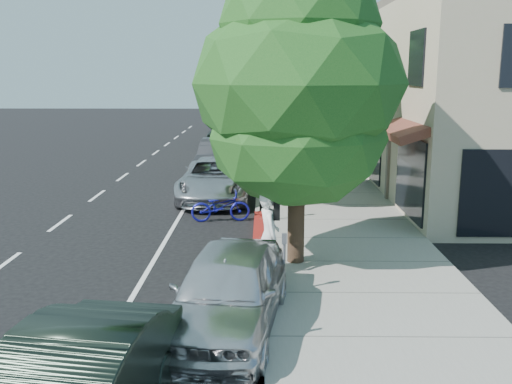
{
  "coord_description": "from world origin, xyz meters",
  "views": [
    {
      "loc": [
        0.13,
        -15.07,
        4.58
      ],
      "look_at": [
        -0.08,
        0.35,
        1.35
      ],
      "focal_mm": 40.0,
      "sensor_mm": 36.0,
      "label": 1
    }
  ],
  "objects_px": {
    "street_tree_2": "(282,77)",
    "near_car_a": "(228,291)",
    "street_tree_5": "(274,73)",
    "white_pickup": "(236,141)",
    "dark_suv_far": "(228,130)",
    "street_tree_1": "(288,63)",
    "silver_suv": "(215,179)",
    "street_tree_4": "(276,78)",
    "street_tree_0": "(298,88)",
    "pedestrian": "(288,158)",
    "street_tree_3": "(278,67)",
    "dark_sedan": "(221,158)",
    "bicycle": "(220,206)",
    "cyclist": "(269,235)"
  },
  "relations": [
    {
      "from": "dark_sedan",
      "to": "near_car_a",
      "type": "bearing_deg",
      "value": -82.31
    },
    {
      "from": "street_tree_4",
      "to": "pedestrian",
      "type": "height_order",
      "value": "street_tree_4"
    },
    {
      "from": "street_tree_5",
      "to": "white_pickup",
      "type": "distance_m",
      "value": 11.72
    },
    {
      "from": "street_tree_3",
      "to": "street_tree_2",
      "type": "bearing_deg",
      "value": -90.0
    },
    {
      "from": "street_tree_1",
      "to": "street_tree_3",
      "type": "bearing_deg",
      "value": 90.0
    },
    {
      "from": "street_tree_1",
      "to": "street_tree_4",
      "type": "distance_m",
      "value": 18.01
    },
    {
      "from": "street_tree_3",
      "to": "pedestrian",
      "type": "relative_size",
      "value": 4.52
    },
    {
      "from": "street_tree_5",
      "to": "white_pickup",
      "type": "relative_size",
      "value": 1.37
    },
    {
      "from": "street_tree_5",
      "to": "dark_sedan",
      "type": "xyz_separation_m",
      "value": [
        -2.66,
        -18.01,
        -3.69
      ]
    },
    {
      "from": "street_tree_2",
      "to": "near_car_a",
      "type": "bearing_deg",
      "value": -95.16
    },
    {
      "from": "street_tree_4",
      "to": "pedestrian",
      "type": "relative_size",
      "value": 4.04
    },
    {
      "from": "cyclist",
      "to": "pedestrian",
      "type": "height_order",
      "value": "cyclist"
    },
    {
      "from": "street_tree_1",
      "to": "near_car_a",
      "type": "relative_size",
      "value": 1.75
    },
    {
      "from": "street_tree_0",
      "to": "dark_sedan",
      "type": "height_order",
      "value": "street_tree_0"
    },
    {
      "from": "street_tree_1",
      "to": "street_tree_3",
      "type": "xyz_separation_m",
      "value": [
        0.0,
        12.0,
        -0.02
      ]
    },
    {
      "from": "street_tree_1",
      "to": "dark_suv_far",
      "type": "xyz_separation_m",
      "value": [
        -3.1,
        17.92,
        -3.98
      ]
    },
    {
      "from": "bicycle",
      "to": "near_car_a",
      "type": "bearing_deg",
      "value": 178.16
    },
    {
      "from": "street_tree_4",
      "to": "dark_suv_far",
      "type": "relative_size",
      "value": 1.3
    },
    {
      "from": "street_tree_0",
      "to": "near_car_a",
      "type": "relative_size",
      "value": 1.56
    },
    {
      "from": "street_tree_2",
      "to": "silver_suv",
      "type": "relative_size",
      "value": 1.31
    },
    {
      "from": "street_tree_2",
      "to": "white_pickup",
      "type": "xyz_separation_m",
      "value": [
        -2.34,
        7.14,
        -3.59
      ]
    },
    {
      "from": "bicycle",
      "to": "dark_sedan",
      "type": "distance_m",
      "value": 7.74
    },
    {
      "from": "pedestrian",
      "to": "silver_suv",
      "type": "bearing_deg",
      "value": 8.37
    },
    {
      "from": "street_tree_2",
      "to": "pedestrian",
      "type": "xyz_separation_m",
      "value": [
        0.25,
        -0.91,
        -3.38
      ]
    },
    {
      "from": "dark_suv_far",
      "to": "dark_sedan",
      "type": "bearing_deg",
      "value": -82.86
    },
    {
      "from": "pedestrian",
      "to": "dark_suv_far",
      "type": "bearing_deg",
      "value": -119.02
    },
    {
      "from": "street_tree_0",
      "to": "near_car_a",
      "type": "bearing_deg",
      "value": -111.8
    },
    {
      "from": "street_tree_3",
      "to": "dark_sedan",
      "type": "relative_size",
      "value": 1.51
    },
    {
      "from": "street_tree_2",
      "to": "street_tree_3",
      "type": "distance_m",
      "value": 6.02
    },
    {
      "from": "street_tree_0",
      "to": "dark_sedan",
      "type": "relative_size",
      "value": 1.37
    },
    {
      "from": "street_tree_1",
      "to": "cyclist",
      "type": "xyz_separation_m",
      "value": [
        -0.65,
        -6.77,
        -3.89
      ]
    },
    {
      "from": "street_tree_2",
      "to": "near_car_a",
      "type": "distance_m",
      "value": 15.98
    },
    {
      "from": "street_tree_3",
      "to": "bicycle",
      "type": "xyz_separation_m",
      "value": [
        -2.12,
        -13.73,
        -4.39
      ]
    },
    {
      "from": "street_tree_4",
      "to": "pedestrian",
      "type": "bearing_deg",
      "value": -88.87
    },
    {
      "from": "silver_suv",
      "to": "white_pickup",
      "type": "height_order",
      "value": "white_pickup"
    },
    {
      "from": "street_tree_1",
      "to": "dark_suv_far",
      "type": "relative_size",
      "value": 1.48
    },
    {
      "from": "silver_suv",
      "to": "bicycle",
      "type": "bearing_deg",
      "value": -82.03
    },
    {
      "from": "cyclist",
      "to": "dark_suv_far",
      "type": "height_order",
      "value": "cyclist"
    },
    {
      "from": "street_tree_0",
      "to": "street_tree_4",
      "type": "xyz_separation_m",
      "value": [
        0.0,
        24.0,
        0.0
      ]
    },
    {
      "from": "pedestrian",
      "to": "street_tree_1",
      "type": "bearing_deg",
      "value": 43.46
    },
    {
      "from": "street_tree_2",
      "to": "bicycle",
      "type": "bearing_deg",
      "value": -105.34
    },
    {
      "from": "street_tree_2",
      "to": "pedestrian",
      "type": "height_order",
      "value": "street_tree_2"
    },
    {
      "from": "white_pickup",
      "to": "dark_suv_far",
      "type": "distance_m",
      "value": 4.85
    },
    {
      "from": "street_tree_3",
      "to": "bicycle",
      "type": "distance_m",
      "value": 14.57
    },
    {
      "from": "street_tree_1",
      "to": "silver_suv",
      "type": "xyz_separation_m",
      "value": [
        -2.55,
        1.5,
        -4.15
      ]
    },
    {
      "from": "dark_suv_far",
      "to": "pedestrian",
      "type": "relative_size",
      "value": 3.11
    },
    {
      "from": "street_tree_5",
      "to": "pedestrian",
      "type": "bearing_deg",
      "value": -89.23
    },
    {
      "from": "dark_suv_far",
      "to": "near_car_a",
      "type": "xyz_separation_m",
      "value": [
        1.7,
        -27.42,
        -0.14
      ]
    },
    {
      "from": "street_tree_2",
      "to": "cyclist",
      "type": "bearing_deg",
      "value": -92.91
    },
    {
      "from": "street_tree_4",
      "to": "pedestrian",
      "type": "xyz_separation_m",
      "value": [
        0.25,
        -12.91,
        -3.23
      ]
    }
  ]
}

